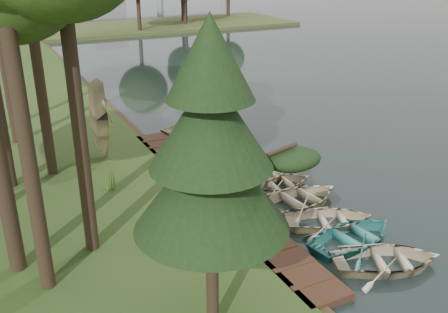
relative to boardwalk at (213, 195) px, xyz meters
name	(u,v)px	position (x,y,z in m)	size (l,w,h in m)	color
ground	(246,190)	(1.60, 0.00, -0.15)	(300.00, 300.00, 0.00)	#3D2F1D
water	(406,54)	(31.60, 20.00, -0.12)	(130.00, 200.00, 0.05)	black
boardwalk	(213,195)	(0.00, 0.00, 0.00)	(1.60, 16.00, 0.30)	#382215
peninsula	(114,29)	(9.60, 50.00, 0.08)	(50.00, 14.00, 0.45)	#3B461F
rowboat_0	(387,258)	(2.81, -7.18, 0.27)	(2.57, 3.60, 0.75)	beige
rowboat_1	(354,235)	(2.80, -5.58, 0.28)	(2.60, 3.63, 0.75)	teal
rowboat_2	(329,218)	(2.84, -4.16, 0.24)	(2.38, 3.33, 0.69)	beige
rowboat_3	(299,197)	(2.71, -2.35, 0.30)	(2.76, 3.86, 0.80)	beige
rowboat_4	(277,182)	(2.80, -0.58, 0.24)	(2.36, 3.30, 0.68)	beige
rowboat_5	(258,173)	(2.46, 0.45, 0.30)	(2.73, 3.82, 0.79)	beige
rowboat_6	(235,160)	(2.33, 2.44, 0.21)	(2.15, 3.01, 0.62)	beige
rowboat_7	(232,151)	(2.79, 3.54, 0.21)	(2.16, 3.02, 0.63)	beige
rowboat_8	(219,142)	(2.75, 4.94, 0.22)	(2.20, 3.08, 0.64)	beige
rowboat_9	(209,133)	(2.87, 6.40, 0.25)	(2.44, 3.42, 0.71)	beige
rowboat_10	(190,126)	(2.42, 8.10, 0.25)	(2.43, 3.41, 0.71)	beige
stored_rowboat	(105,150)	(-3.06, 5.76, 0.55)	(2.73, 3.83, 0.79)	beige
pine_tree	(211,149)	(-3.59, -7.40, 5.29)	(3.80, 3.80, 8.20)	black
reeds_0	(195,206)	(-1.55, -1.65, 0.61)	(0.60, 0.60, 0.92)	#3F661E
reeds_1	(172,168)	(-1.00, 2.09, 0.59)	(0.60, 0.60, 0.89)	#3F661E
reeds_2	(111,178)	(-3.75, 2.11, 0.69)	(0.60, 0.60, 1.09)	#3F661E
reeds_3	(103,137)	(-2.72, 7.40, 0.60)	(0.60, 0.60, 0.91)	#3F661E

